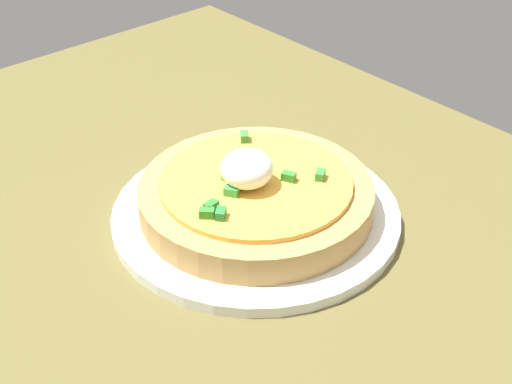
{
  "coord_description": "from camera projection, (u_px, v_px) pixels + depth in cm",
  "views": [
    {
      "loc": [
        -35.09,
        31.17,
        44.76
      ],
      "look_at": [
        7.64,
        -6.82,
        5.73
      ],
      "focal_mm": 52.99,
      "sensor_mm": 36.0,
      "label": 1
    }
  ],
  "objects": [
    {
      "name": "plate",
      "position": [
        256.0,
        214.0,
        0.71
      ],
      "size": [
        26.86,
        26.86,
        1.06
      ],
      "primitive_type": "cylinder",
      "color": "white",
      "rests_on": "dining_table"
    },
    {
      "name": "dining_table",
      "position": [
        256.0,
        304.0,
        0.63
      ],
      "size": [
        108.64,
        77.27,
        2.68
      ],
      "primitive_type": "cube",
      "color": "brown",
      "rests_on": "ground"
    },
    {
      "name": "pizza",
      "position": [
        255.0,
        195.0,
        0.69
      ],
      "size": [
        21.66,
        21.66,
        6.61
      ],
      "color": "tan",
      "rests_on": "plate"
    }
  ]
}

